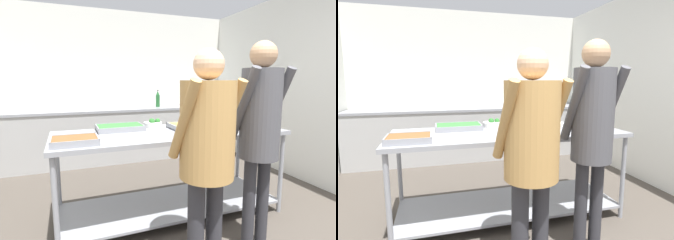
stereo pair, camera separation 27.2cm
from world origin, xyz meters
TOP-DOWN VIEW (x-y plane):
  - wall_rear at (0.00, 3.88)m, footprint 4.34×0.06m
  - wall_right at (2.14, 1.94)m, footprint 0.06×4.00m
  - back_counter at (-0.00, 3.51)m, footprint 4.18×0.65m
  - serving_counter at (0.03, 1.36)m, footprint 2.30×0.84m
  - serving_tray_greens at (-0.90, 1.15)m, footprint 0.37×0.30m
  - serving_tray_vegetables at (-0.45, 1.61)m, footprint 0.47×0.31m
  - broccoli_bowl at (-0.07, 1.65)m, footprint 0.20×0.20m
  - serving_tray_roast at (0.25, 1.44)m, footprint 0.37×0.31m
  - plate_stack at (0.60, 1.55)m, footprint 0.26×0.26m
  - sauce_pan at (0.96, 1.31)m, footprint 0.38×0.24m
  - guest_serving_left at (0.49, 0.61)m, footprint 0.41×0.33m
  - guest_serving_right at (-0.05, 0.50)m, footprint 0.52×0.39m
  - water_bottle at (0.63, 3.53)m, footprint 0.08×0.08m

SIDE VIEW (x-z plane):
  - back_counter at x=0.00m, z-range 0.00..0.92m
  - serving_counter at x=0.03m, z-range 0.16..1.05m
  - plate_stack at x=0.60m, z-range 0.90..0.93m
  - serving_tray_greens at x=-0.90m, z-range 0.89..0.95m
  - serving_tray_roast at x=0.25m, z-range 0.89..0.95m
  - serving_tray_vegetables at x=-0.45m, z-range 0.89..0.95m
  - broccoli_bowl at x=-0.07m, z-range 0.88..0.98m
  - sauce_pan at x=0.96m, z-range 0.90..0.99m
  - guest_serving_right at x=-0.05m, z-range 0.18..1.80m
  - water_bottle at x=0.63m, z-range 0.91..1.22m
  - guest_serving_left at x=0.49m, z-range 0.22..1.93m
  - wall_rear at x=0.00m, z-range 0.00..2.65m
  - wall_right at x=2.14m, z-range 0.00..2.65m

